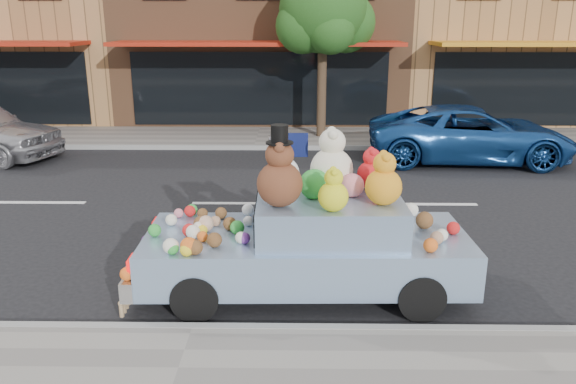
{
  "coord_description": "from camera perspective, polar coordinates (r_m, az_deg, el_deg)",
  "views": [
    {
      "loc": [
        1.22,
        -10.86,
        3.58
      ],
      "look_at": [
        1.11,
        -3.26,
        1.25
      ],
      "focal_mm": 35.0,
      "sensor_mm": 36.0,
      "label": 1
    }
  ],
  "objects": [
    {
      "name": "ground",
      "position": [
        11.5,
        -5.29,
        -1.18
      ],
      "size": [
        120.0,
        120.0,
        0.0
      ],
      "primitive_type": "plane",
      "color": "black",
      "rests_on": "ground"
    },
    {
      "name": "far_sidewalk",
      "position": [
        17.76,
        -3.13,
        5.57
      ],
      "size": [
        60.0,
        3.0,
        0.12
      ],
      "primitive_type": "cube",
      "color": "gray",
      "rests_on": "ground"
    },
    {
      "name": "near_kerb",
      "position": [
        6.94,
        -9.65,
        -13.65
      ],
      "size": [
        60.0,
        0.12,
        0.13
      ],
      "primitive_type": "cube",
      "color": "gray",
      "rests_on": "ground"
    },
    {
      "name": "far_kerb",
      "position": [
        16.29,
        -3.49,
        4.54
      ],
      "size": [
        60.0,
        0.12,
        0.13
      ],
      "primitive_type": "cube",
      "color": "gray",
      "rests_on": "ground"
    },
    {
      "name": "storefront_left",
      "position": [
        25.44,
        -26.36,
        15.49
      ],
      "size": [
        10.0,
        9.8,
        7.3
      ],
      "color": "#A97747",
      "rests_on": "ground"
    },
    {
      "name": "storefront_mid",
      "position": [
        22.87,
        -2.33,
        17.17
      ],
      "size": [
        10.0,
        9.8,
        7.3
      ],
      "color": "brown",
      "rests_on": "ground"
    },
    {
      "name": "storefront_right",
      "position": [
        24.47,
        22.78,
        15.91
      ],
      "size": [
        10.0,
        9.8,
        7.3
      ],
      "color": "#A97747",
      "rests_on": "ground"
    },
    {
      "name": "street_tree",
      "position": [
        17.43,
        3.66,
        17.37
      ],
      "size": [
        3.0,
        2.7,
        5.22
      ],
      "color": "#38281C",
      "rests_on": "ground"
    },
    {
      "name": "car_blue",
      "position": [
        15.52,
        18.05,
        5.61
      ],
      "size": [
        5.41,
        2.77,
        1.46
      ],
      "primitive_type": "imported",
      "rotation": [
        0.0,
        0.0,
        1.5
      ],
      "color": "#1B4B95",
      "rests_on": "ground"
    },
    {
      "name": "art_car",
      "position": [
        7.56,
        2.11,
        -4.51
      ],
      "size": [
        4.52,
        1.85,
        2.38
      ],
      "rotation": [
        0.0,
        0.0,
        0.02
      ],
      "color": "black",
      "rests_on": "ground"
    }
  ]
}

